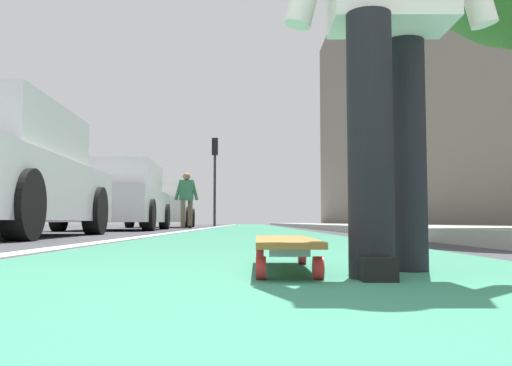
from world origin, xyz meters
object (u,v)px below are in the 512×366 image
at_px(parked_car_far, 163,206).
at_px(pedestrian_distant, 187,196).
at_px(parked_car_mid, 118,198).
at_px(traffic_light, 215,165).
at_px(skateboard, 284,244).

xyz_separation_m(parked_car_far, pedestrian_distant, (-2.84, -1.14, 0.21)).
bearing_deg(parked_car_mid, pedestrian_distant, -14.83).
relative_size(parked_car_mid, traffic_light, 1.10).
xyz_separation_m(skateboard, pedestrian_distant, (14.40, 2.00, 0.84)).
bearing_deg(traffic_light, pedestrian_distant, 178.85).
distance_m(parked_car_mid, parked_car_far, 6.85).
xyz_separation_m(traffic_light, pedestrian_distant, (-9.75, 0.20, -1.94)).
relative_size(skateboard, parked_car_far, 0.19).
height_order(skateboard, parked_car_far, parked_car_far).
bearing_deg(traffic_light, parked_car_far, 169.03).
bearing_deg(traffic_light, skateboard, -175.72).
relative_size(skateboard, pedestrian_distant, 0.52).
xyz_separation_m(parked_car_mid, parked_car_far, (6.85, 0.08, 0.02)).
relative_size(skateboard, parked_car_mid, 0.18).
bearing_deg(parked_car_far, pedestrian_distant, -158.08).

